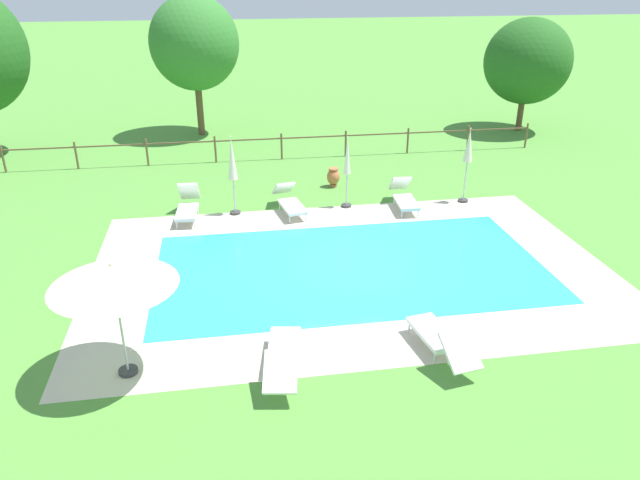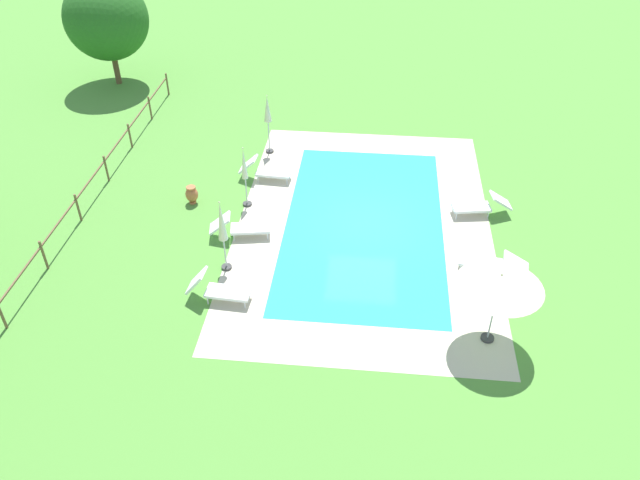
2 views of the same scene
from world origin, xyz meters
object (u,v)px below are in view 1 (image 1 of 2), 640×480
at_px(sun_lounger_north_end, 441,338).
at_px(tree_centre, 528,61).
at_px(sun_lounger_north_near_steps, 188,206).
at_px(patio_umbrella_closed_row_centre, 347,163).
at_px(sun_lounger_north_mid, 404,197).
at_px(patio_umbrella_closed_row_west, 468,151).
at_px(sun_lounger_north_far, 290,201).
at_px(patio_umbrella_open_foreground, 113,276).
at_px(tree_west_mid, 194,43).
at_px(sun_lounger_south_mid, 283,354).
at_px(patio_umbrella_closed_row_mid_west, 232,163).
at_px(terracotta_urn_near_fence, 333,177).

bearing_deg(sun_lounger_north_end, tree_centre, 59.37).
bearing_deg(sun_lounger_north_near_steps, patio_umbrella_closed_row_centre, 1.72).
xyz_separation_m(sun_lounger_north_mid, patio_umbrella_closed_row_west, (2.08, 0.23, 1.33)).
xyz_separation_m(sun_lounger_north_far, patio_umbrella_open_foreground, (-3.97, -7.56, 1.71)).
bearing_deg(tree_west_mid, sun_lounger_north_near_steps, -91.35).
xyz_separation_m(sun_lounger_north_mid, sun_lounger_north_end, (-1.56, -7.72, -0.01)).
distance_m(tree_west_mid, tree_centre, 14.78).
bearing_deg(tree_west_mid, sun_lounger_north_end, -74.71).
bearing_deg(patio_umbrella_open_foreground, sun_lounger_north_near_steps, 83.61).
bearing_deg(patio_umbrella_closed_row_west, sun_lounger_south_mid, -130.34).
distance_m(sun_lounger_south_mid, patio_umbrella_closed_row_mid_west, 8.22).
height_order(sun_lounger_north_end, tree_west_mid, tree_west_mid).
distance_m(sun_lounger_north_end, patio_umbrella_closed_row_west, 8.84).
relative_size(sun_lounger_north_near_steps, sun_lounger_south_mid, 0.88).
relative_size(sun_lounger_north_far, patio_umbrella_open_foreground, 0.88).
xyz_separation_m(sun_lounger_north_near_steps, tree_west_mid, (0.24, 10.10, 3.60)).
xyz_separation_m(sun_lounger_north_mid, tree_centre, (8.16, 8.72, 2.75)).
xyz_separation_m(terracotta_urn_near_fence, tree_west_mid, (-4.65, 7.99, 3.63)).
distance_m(patio_umbrella_open_foreground, patio_umbrella_closed_row_mid_west, 8.06).
height_order(sun_lounger_north_mid, sun_lounger_north_end, sun_lounger_north_mid).
distance_m(patio_umbrella_closed_row_west, patio_umbrella_closed_row_mid_west, 7.40).
bearing_deg(patio_umbrella_closed_row_mid_west, tree_west_mid, 96.77).
bearing_deg(tree_west_mid, patio_umbrella_open_foreground, -93.52).
bearing_deg(patio_umbrella_open_foreground, patio_umbrella_closed_row_centre, 53.16).
relative_size(terracotta_urn_near_fence, tree_west_mid, 0.11).
distance_m(patio_umbrella_closed_row_mid_west, terracotta_urn_near_fence, 4.20).
relative_size(patio_umbrella_closed_row_centre, terracotta_urn_near_fence, 3.44).
relative_size(sun_lounger_north_mid, patio_umbrella_open_foreground, 0.85).
relative_size(sun_lounger_north_far, patio_umbrella_closed_row_mid_west, 0.83).
relative_size(sun_lounger_south_mid, tree_west_mid, 0.36).
relative_size(sun_lounger_north_end, patio_umbrella_closed_row_centre, 0.91).
bearing_deg(sun_lounger_north_far, patio_umbrella_closed_row_west, 0.21).
bearing_deg(sun_lounger_south_mid, tree_centre, 52.02).
bearing_deg(sun_lounger_north_mid, sun_lounger_north_far, 176.74).
bearing_deg(patio_umbrella_open_foreground, sun_lounger_south_mid, -7.33).
xyz_separation_m(sun_lounger_north_mid, sun_lounger_south_mid, (-4.68, -7.73, -0.03)).
bearing_deg(tree_west_mid, tree_centre, -6.36).
relative_size(patio_umbrella_closed_row_mid_west, tree_west_mid, 0.41).
height_order(sun_lounger_north_mid, patio_umbrella_closed_row_mid_west, patio_umbrella_closed_row_mid_west).
distance_m(sun_lounger_north_near_steps, terracotta_urn_near_fence, 5.32).
bearing_deg(sun_lounger_north_end, terracotta_urn_near_fence, 91.63).
height_order(sun_lounger_north_near_steps, patio_umbrella_closed_row_west, patio_umbrella_closed_row_west).
xyz_separation_m(sun_lounger_south_mid, patio_umbrella_closed_row_centre, (2.89, 8.12, 1.10)).
distance_m(patio_umbrella_closed_row_mid_west, tree_west_mid, 10.33).
bearing_deg(sun_lounger_north_far, patio_umbrella_closed_row_centre, 5.89).
distance_m(sun_lounger_north_end, patio_umbrella_closed_row_centre, 8.19).
relative_size(patio_umbrella_open_foreground, patio_umbrella_closed_row_west, 0.95).
distance_m(patio_umbrella_open_foreground, patio_umbrella_closed_row_west, 12.29).
height_order(patio_umbrella_open_foreground, patio_umbrella_closed_row_mid_west, patio_umbrella_closed_row_mid_west).
distance_m(patio_umbrella_closed_row_centre, tree_centre, 13.08).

